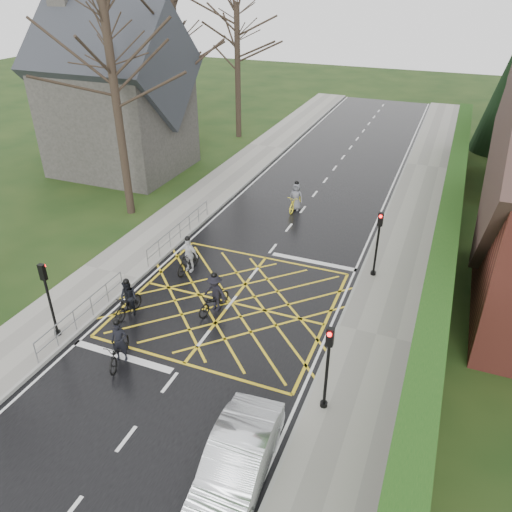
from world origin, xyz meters
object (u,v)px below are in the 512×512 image
Objects in this scene: cyclist_back at (128,302)px; car at (236,463)px; cyclist_rear at (119,348)px; cyclist_lead at (296,200)px; cyclist_front at (188,258)px; cyclist_mid at (214,297)px.

cyclist_back is 8.78m from car.
cyclist_back is (-1.28, 2.41, 0.05)m from cyclist_rear.
cyclist_lead is (3.02, 12.11, -0.03)m from cyclist_back.
cyclist_rear is 6.33m from cyclist_front.
cyclist_rear is 1.15× the size of cyclist_back.
car is at bearing -50.62° from cyclist_front.
cyclist_rear is 0.45× the size of car.
cyclist_rear is 6.41m from car.
cyclist_front is at bearing 85.45° from cyclist_back.
car is at bearing -45.52° from cyclist_mid.
cyclist_back is 12.48m from cyclist_lead.
cyclist_rear reaches higher than cyclist_mid.
cyclist_back reaches higher than car.
cyclist_mid is at bearing -39.01° from cyclist_front.
cyclist_front is at bearing -105.45° from cyclist_lead.
cyclist_front is 0.41× the size of car.
car is (4.00, -17.38, 0.12)m from cyclist_lead.
cyclist_lead is at bearing 98.44° from car.
cyclist_back is 0.95× the size of cyclist_front.
cyclist_rear is 4.35m from cyclist_mid.
cyclist_lead reaches higher than car.
cyclist_rear is 1.09× the size of cyclist_front.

